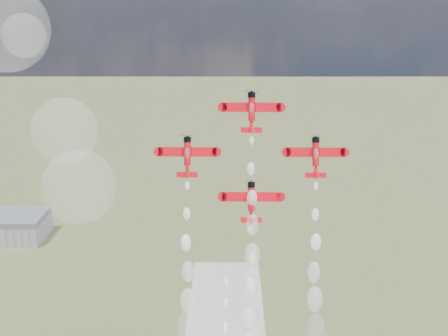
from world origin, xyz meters
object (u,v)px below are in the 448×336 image
plane_lead (252,111)px  plane_slot (251,201)px  plane_right (316,156)px  plane_left (187,156)px

plane_lead → plane_slot: (0.00, -5.38, -18.89)m
plane_right → plane_slot: (-14.03, -2.69, -9.45)m
plane_left → plane_right: size_ratio=1.00×
plane_lead → plane_left: plane_lead is taller
plane_lead → plane_right: bearing=-10.8°
plane_lead → plane_slot: bearing=-90.0°
plane_slot → plane_lead: bearing=90.0°
plane_lead → plane_right: size_ratio=1.00×
plane_lead → plane_right: (14.03, -2.69, -9.45)m
plane_lead → plane_slot: size_ratio=1.00×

